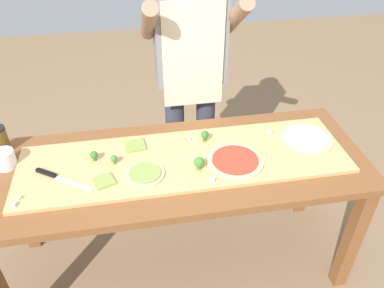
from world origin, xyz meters
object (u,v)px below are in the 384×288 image
(broccoli_floret_back_mid, at_px, (114,159))
(broccoli_floret_front_right, at_px, (205,135))
(prep_table, at_px, (177,178))
(pizza_slice_far_right, at_px, (104,181))
(cheese_crumble_c, at_px, (19,198))
(pizza_whole_cheese_artichoke, at_px, (306,138))
(cheese_crumble_a, at_px, (14,205))
(cheese_crumble_e, at_px, (213,180))
(pizza_whole_pesto_green, at_px, (145,174))
(broccoli_floret_center_left, at_px, (94,155))
(pizza_whole_tomato_red, at_px, (235,161))
(cheese_crumble_d, at_px, (190,139))
(sauce_jar, at_px, (0,139))
(broccoli_floret_front_left, at_px, (199,162))
(cheese_crumble_b, at_px, (271,132))
(cook_center, at_px, (190,65))
(pizza_slice_near_left, at_px, (135,145))
(flour_cup, at_px, (5,160))

(broccoli_floret_back_mid, distance_m, broccoli_floret_front_right, 0.47)
(prep_table, xyz_separation_m, broccoli_floret_front_right, (0.17, 0.13, 0.16))
(pizza_slice_far_right, distance_m, cheese_crumble_c, 0.36)
(pizza_whole_cheese_artichoke, distance_m, cheese_crumble_c, 1.40)
(pizza_whole_cheese_artichoke, height_order, cheese_crumble_a, cheese_crumble_a)
(cheese_crumble_c, xyz_separation_m, cheese_crumble_e, (0.84, -0.03, 0.00))
(pizza_whole_pesto_green, bearing_deg, broccoli_floret_center_left, 147.39)
(pizza_whole_tomato_red, distance_m, cheese_crumble_d, 0.28)
(cheese_crumble_a, relative_size, cheese_crumble_d, 1.45)
(sauce_jar, bearing_deg, prep_table, -16.31)
(prep_table, distance_m, pizza_whole_pesto_green, 0.22)
(broccoli_floret_front_left, relative_size, cheese_crumble_b, 3.58)
(cheese_crumble_b, distance_m, cheese_crumble_d, 0.43)
(prep_table, xyz_separation_m, pizza_whole_cheese_artichoke, (0.69, 0.05, 0.13))
(broccoli_floret_front_left, height_order, cheese_crumble_b, broccoli_floret_front_left)
(cheese_crumble_c, relative_size, cook_center, 0.01)
(pizza_whole_tomato_red, distance_m, broccoli_floret_front_right, 0.22)
(pizza_whole_pesto_green, bearing_deg, pizza_slice_near_left, 98.17)
(cheese_crumble_c, bearing_deg, broccoli_floret_back_mid, 22.93)
(prep_table, xyz_separation_m, pizza_slice_near_left, (-0.19, 0.14, 0.13))
(pizza_whole_cheese_artichoke, xyz_separation_m, flour_cup, (-1.49, 0.07, 0.01))
(pizza_slice_far_right, relative_size, cheese_crumble_b, 4.76)
(broccoli_floret_front_right, height_order, cheese_crumble_c, broccoli_floret_front_right)
(broccoli_floret_front_left, bearing_deg, flour_cup, 167.73)
(pizza_slice_near_left, distance_m, cook_center, 0.62)
(pizza_whole_cheese_artichoke, distance_m, broccoli_floret_back_mid, 0.98)
(pizza_whole_tomato_red, relative_size, cheese_crumble_d, 22.58)
(pizza_slice_near_left, bearing_deg, broccoli_floret_front_left, -38.12)
(prep_table, xyz_separation_m, broccoli_floret_center_left, (-0.39, 0.06, 0.15))
(broccoli_floret_back_mid, relative_size, cheese_crumble_d, 3.89)
(cheese_crumble_e, bearing_deg, flour_cup, 162.73)
(cheese_crumble_b, bearing_deg, cheese_crumble_d, 177.45)
(broccoli_floret_center_left, xyz_separation_m, cheese_crumble_d, (0.48, 0.09, -0.03))
(pizza_whole_cheese_artichoke, xyz_separation_m, pizza_slice_far_right, (-1.03, -0.15, -0.00))
(pizza_slice_near_left, height_order, sauce_jar, sauce_jar)
(broccoli_floret_back_mid, bearing_deg, prep_table, -4.51)
(prep_table, distance_m, broccoli_floret_back_mid, 0.33)
(cheese_crumble_c, bearing_deg, pizza_slice_near_left, 29.66)
(pizza_slice_far_right, height_order, broccoli_floret_front_left, broccoli_floret_front_left)
(cook_center, bearing_deg, broccoli_floret_back_mid, -128.87)
(prep_table, bearing_deg, pizza_whole_cheese_artichoke, 4.01)
(cheese_crumble_e, bearing_deg, sauce_jar, 156.57)
(pizza_whole_cheese_artichoke, distance_m, flour_cup, 1.50)
(pizza_whole_tomato_red, xyz_separation_m, cook_center, (-0.10, 0.67, 0.20))
(pizza_whole_pesto_green, bearing_deg, cheese_crumble_b, 17.45)
(pizza_slice_far_right, xyz_separation_m, broccoli_floret_back_mid, (0.05, 0.13, 0.02))
(pizza_whole_tomato_red, distance_m, pizza_slice_far_right, 0.62)
(pizza_slice_near_left, bearing_deg, broccoli_floret_back_mid, -131.31)
(pizza_whole_tomato_red, bearing_deg, cook_center, 98.75)
(cheese_crumble_c, height_order, cheese_crumble_e, cheese_crumble_e)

